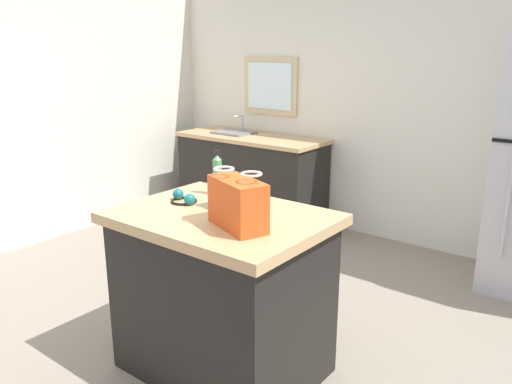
{
  "coord_description": "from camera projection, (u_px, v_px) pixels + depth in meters",
  "views": [
    {
      "loc": [
        1.86,
        -2.03,
        1.77
      ],
      "look_at": [
        0.15,
        0.17,
        0.99
      ],
      "focal_mm": 35.66,
      "sensor_mm": 36.0,
      "label": 1
    }
  ],
  "objects": [
    {
      "name": "small_box",
      "position": [
        226.0,
        196.0,
        2.76
      ],
      "size": [
        0.17,
        0.16,
        0.13
      ],
      "primitive_type": "cube",
      "rotation": [
        0.0,
        0.0,
        -0.2
      ],
      "color": "#388E66",
      "rests_on": "kitchen_island"
    },
    {
      "name": "bottle",
      "position": [
        217.0,
        175.0,
        2.99
      ],
      "size": [
        0.05,
        0.05,
        0.27
      ],
      "color": "#4C9956",
      "rests_on": "kitchen_island"
    },
    {
      "name": "shopping_bag",
      "position": [
        238.0,
        203.0,
        2.43
      ],
      "size": [
        0.37,
        0.27,
        0.29
      ],
      "color": "#DB511E",
      "rests_on": "kitchen_island"
    },
    {
      "name": "kitchen_island",
      "position": [
        223.0,
        293.0,
        2.8
      ],
      "size": [
        1.11,
        0.83,
        0.94
      ],
      "color": "black",
      "rests_on": "ground"
    },
    {
      "name": "ground",
      "position": [
        220.0,
        348.0,
        3.12
      ],
      "size": [
        6.25,
        6.25,
        0.0
      ],
      "primitive_type": "plane",
      "color": "gray"
    },
    {
      "name": "back_wall",
      "position": [
        395.0,
        96.0,
        4.63
      ],
      "size": [
        5.21,
        0.13,
        2.71
      ],
      "color": "silver",
      "rests_on": "ground"
    },
    {
      "name": "sink_counter",
      "position": [
        251.0,
        177.0,
        5.4
      ],
      "size": [
        1.6,
        0.64,
        1.09
      ],
      "color": "black",
      "rests_on": "ground"
    },
    {
      "name": "ear_defenders",
      "position": [
        184.0,
        198.0,
        2.87
      ],
      "size": [
        0.19,
        0.19,
        0.06
      ],
      "color": "black",
      "rests_on": "kitchen_island"
    }
  ]
}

